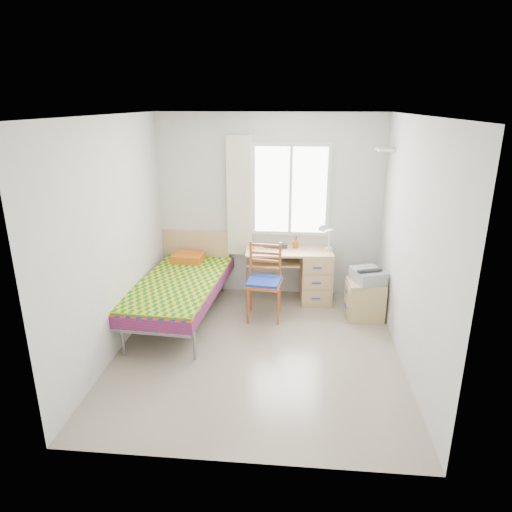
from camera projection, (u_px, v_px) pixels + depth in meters
The scene contains 17 objects.
floor at pixel (258, 350), 5.28m from camera, with size 3.50×3.50×0.00m, color #BCAD93.
ceiling at pixel (258, 115), 4.45m from camera, with size 3.50×3.50×0.00m, color white.
wall_back at pixel (269, 207), 6.51m from camera, with size 3.20×3.20×0.00m, color silver.
wall_left at pixel (113, 239), 5.01m from camera, with size 3.50×3.50×0.00m, color silver.
wall_right at pixel (412, 247), 4.72m from camera, with size 3.50×3.50×0.00m, color silver.
window at pixel (291, 190), 6.39m from camera, with size 1.10×0.04×1.30m.
curtain at pixel (239, 197), 6.44m from camera, with size 0.35×0.05×1.70m, color beige.
floating_shelf at pixel (385, 150), 5.78m from camera, with size 0.20×0.32×0.03m, color white.
bed at pixel (181, 285), 5.96m from camera, with size 1.14×2.21×0.93m.
desk at pixel (311, 274), 6.47m from camera, with size 1.24×0.64×0.75m.
chair at pixel (265, 277), 5.95m from camera, with size 0.48×0.48×1.00m.
cabinet at pixel (364, 300), 6.00m from camera, with size 0.50×0.45×0.51m.
printer at pixel (368, 275), 5.89m from camera, with size 0.47×0.51×0.18m.
laptop at pixel (276, 247), 6.46m from camera, with size 0.33×0.21×0.03m, color black.
pen_cup at pixel (295, 244), 6.47m from camera, with size 0.08×0.08×0.10m, color orange.
task_lamp at pixel (326, 235), 6.21m from camera, with size 0.22×0.32×0.40m.
book at pixel (274, 260), 6.48m from camera, with size 0.17×0.23×0.02m, color gray.
Camera 1 is at (0.42, -4.63, 2.73)m, focal length 32.00 mm.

